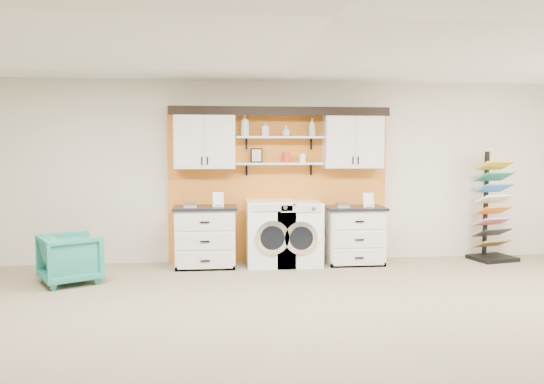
{
  "coord_description": "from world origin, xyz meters",
  "views": [
    {
      "loc": [
        -0.94,
        -4.21,
        1.76
      ],
      "look_at": [
        -0.27,
        2.3,
        1.22
      ],
      "focal_mm": 35.0,
      "sensor_mm": 36.0,
      "label": 1
    }
  ],
  "objects": [
    {
      "name": "soap_bottle_d",
      "position": [
        0.49,
        3.8,
        2.08
      ],
      "size": [
        0.14,
        0.14,
        0.28
      ],
      "primitive_type": "imported",
      "rotation": [
        0.0,
        0.0,
        1.12
      ],
      "color": "silver",
      "rests_on": "shelf_upper"
    },
    {
      "name": "accent_panel",
      "position": [
        0.0,
        3.96,
        1.2
      ],
      "size": [
        3.4,
        0.07,
        2.4
      ],
      "primitive_type": "cube",
      "color": "orange",
      "rests_on": "wall_back"
    },
    {
      "name": "upper_cabinet_right",
      "position": [
        1.13,
        3.79,
        1.88
      ],
      "size": [
        0.9,
        0.35,
        0.84
      ],
      "color": "white",
      "rests_on": "wall_back"
    },
    {
      "name": "floor",
      "position": [
        0.0,
        0.0,
        0.0
      ],
      "size": [
        10.0,
        10.0,
        0.0
      ],
      "primitive_type": "plane",
      "color": "#807056",
      "rests_on": "ground"
    },
    {
      "name": "upper_cabinet_left",
      "position": [
        -1.13,
        3.79,
        1.88
      ],
      "size": [
        0.9,
        0.35,
        0.84
      ],
      "color": "white",
      "rests_on": "wall_back"
    },
    {
      "name": "soap_bottle_c",
      "position": [
        0.09,
        3.8,
        2.03
      ],
      "size": [
        0.14,
        0.14,
        0.16
      ],
      "primitive_type": "imported",
      "rotation": [
        0.0,
        0.0,
        -0.11
      ],
      "color": "silver",
      "rests_on": "shelf_upper"
    },
    {
      "name": "wall_back",
      "position": [
        0.0,
        4.0,
        1.4
      ],
      "size": [
        10.0,
        0.0,
        10.0
      ],
      "primitive_type": "plane",
      "rotation": [
        1.57,
        0.0,
        0.0
      ],
      "color": "beige",
      "rests_on": "floor"
    },
    {
      "name": "canister_red",
      "position": [
        0.1,
        3.8,
        1.62
      ],
      "size": [
        0.11,
        0.11,
        0.16
      ],
      "primitive_type": "cylinder",
      "color": "red",
      "rests_on": "shelf_lower"
    },
    {
      "name": "crown_molding",
      "position": [
        0.0,
        3.81,
        2.33
      ],
      "size": [
        3.3,
        0.41,
        0.13
      ],
      "color": "black",
      "rests_on": "wall_back"
    },
    {
      "name": "base_cabinet_left",
      "position": [
        -1.13,
        3.64,
        0.45
      ],
      "size": [
        0.92,
        0.66,
        0.91
      ],
      "color": "white",
      "rests_on": "floor"
    },
    {
      "name": "armchair",
      "position": [
        -2.87,
        2.86,
        0.32
      ],
      "size": [
        0.96,
        0.95,
        0.65
      ],
      "primitive_type": "imported",
      "rotation": [
        0.0,
        0.0,
        2.08
      ],
      "color": "#207E70",
      "rests_on": "floor"
    },
    {
      "name": "base_cabinet_right",
      "position": [
        1.13,
        3.64,
        0.44
      ],
      "size": [
        0.89,
        0.66,
        0.88
      ],
      "color": "white",
      "rests_on": "floor"
    },
    {
      "name": "shelf_upper",
      "position": [
        0.0,
        3.8,
        1.93
      ],
      "size": [
        1.32,
        0.28,
        0.03
      ],
      "primitive_type": "cube",
      "color": "white",
      "rests_on": "wall_back"
    },
    {
      "name": "sample_rack",
      "position": [
        3.37,
        3.68,
        0.54
      ],
      "size": [
        0.72,
        0.64,
        1.71
      ],
      "rotation": [
        0.0,
        0.0,
        0.22
      ],
      "color": "black",
      "rests_on": "floor"
    },
    {
      "name": "washer",
      "position": [
        -0.16,
        3.64,
        0.49
      ],
      "size": [
        0.7,
        0.71,
        0.98
      ],
      "color": "white",
      "rests_on": "floor"
    },
    {
      "name": "canister_cream",
      "position": [
        0.35,
        3.8,
        1.61
      ],
      "size": [
        0.1,
        0.1,
        0.14
      ],
      "primitive_type": "cylinder",
      "color": "silver",
      "rests_on": "shelf_lower"
    },
    {
      "name": "dryer",
      "position": [
        0.26,
        3.64,
        0.48
      ],
      "size": [
        0.69,
        0.71,
        0.96
      ],
      "color": "white",
      "rests_on": "floor"
    },
    {
      "name": "ceiling",
      "position": [
        0.0,
        0.0,
        2.8
      ],
      "size": [
        10.0,
        10.0,
        0.0
      ],
      "primitive_type": "plane",
      "rotation": [
        3.14,
        0.0,
        0.0
      ],
      "color": "white",
      "rests_on": "wall_back"
    },
    {
      "name": "shelf_lower",
      "position": [
        0.0,
        3.8,
        1.53
      ],
      "size": [
        1.32,
        0.28,
        0.03
      ],
      "primitive_type": "cube",
      "color": "white",
      "rests_on": "wall_back"
    },
    {
      "name": "picture_frame",
      "position": [
        -0.35,
        3.85,
        1.66
      ],
      "size": [
        0.18,
        0.02,
        0.22
      ],
      "color": "black",
      "rests_on": "shelf_lower"
    },
    {
      "name": "soap_bottle_b",
      "position": [
        -0.22,
        3.8,
        2.05
      ],
      "size": [
        0.11,
        0.11,
        0.22
      ],
      "primitive_type": "imported",
      "rotation": [
        0.0,
        0.0,
        -0.06
      ],
      "color": "silver",
      "rests_on": "shelf_upper"
    },
    {
      "name": "soap_bottle_a",
      "position": [
        -0.53,
        3.8,
        2.11
      ],
      "size": [
        0.15,
        0.15,
        0.33
      ],
      "primitive_type": "imported",
      "rotation": [
        0.0,
        0.0,
        1.42
      ],
      "color": "silver",
      "rests_on": "shelf_upper"
    }
  ]
}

